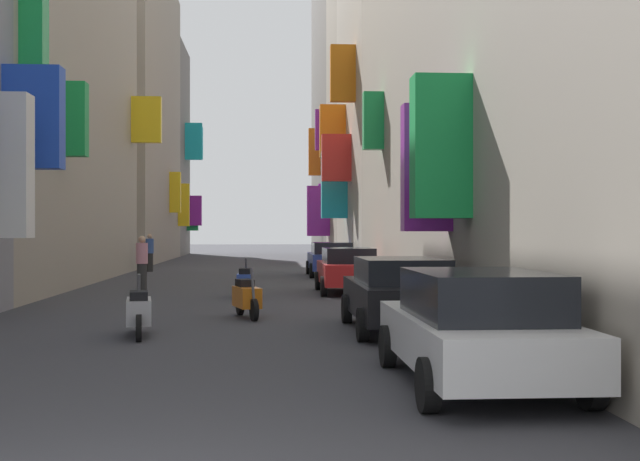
# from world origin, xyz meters

# --- Properties ---
(ground_plane) EXTENTS (140.00, 140.00, 0.00)m
(ground_plane) POSITION_xyz_m (0.00, 30.00, 0.00)
(ground_plane) COLOR #38383D
(building_left_mid_c) EXTENTS (6.79, 16.47, 18.35)m
(building_left_mid_c) POSITION_xyz_m (-8.00, 44.52, 9.17)
(building_left_mid_c) COLOR #9E9384
(building_left_mid_c) RESTS_ON ground
(building_left_far) EXTENTS (7.31, 7.25, 16.11)m
(building_left_far) POSITION_xyz_m (-7.97, 56.38, 8.04)
(building_left_far) COLOR slate
(building_left_far) RESTS_ON ground
(building_right_mid_a) EXTENTS (7.29, 10.87, 15.71)m
(building_right_mid_a) POSITION_xyz_m (7.98, 30.96, 7.84)
(building_right_mid_a) COLOR #B2A899
(building_right_mid_a) RESTS_ON ground
(building_right_mid_b) EXTENTS (7.34, 7.42, 18.24)m
(building_right_mid_b) POSITION_xyz_m (7.98, 40.12, 9.09)
(building_right_mid_b) COLOR #9E9384
(building_right_mid_b) RESTS_ON ground
(building_right_mid_c) EXTENTS (7.05, 16.17, 21.85)m
(building_right_mid_c) POSITION_xyz_m (8.00, 51.91, 10.92)
(building_right_mid_c) COLOR slate
(building_right_mid_c) RESTS_ON ground
(parked_car_blue) EXTENTS (1.97, 4.21, 1.43)m
(parked_car_blue) POSITION_xyz_m (4.02, 28.18, 0.76)
(parked_car_blue) COLOR navy
(parked_car_blue) RESTS_ON ground
(parked_car_white) EXTENTS (1.98, 4.26, 1.45)m
(parked_car_white) POSITION_xyz_m (3.93, 4.73, 0.76)
(parked_car_white) COLOR white
(parked_car_white) RESTS_ON ground
(parked_car_red) EXTENTS (1.85, 3.91, 1.41)m
(parked_car_red) POSITION_xyz_m (3.81, 19.29, 0.75)
(parked_car_red) COLOR #B21E1E
(parked_car_red) RESTS_ON ground
(parked_car_black) EXTENTS (1.94, 4.17, 1.43)m
(parked_car_black) POSITION_xyz_m (3.86, 10.06, 0.76)
(parked_car_black) COLOR black
(parked_car_black) RESTS_ON ground
(scooter_silver) EXTENTS (0.61, 1.90, 1.13)m
(scooter_silver) POSITION_xyz_m (-1.05, 9.72, 0.46)
(scooter_silver) COLOR #ADADB2
(scooter_silver) RESTS_ON ground
(scooter_blue) EXTENTS (0.46, 1.87, 1.13)m
(scooter_blue) POSITION_xyz_m (0.67, 18.03, 0.46)
(scooter_blue) COLOR #2D4CAD
(scooter_blue) RESTS_ON ground
(scooter_orange) EXTENTS (0.70, 1.74, 1.13)m
(scooter_orange) POSITION_xyz_m (0.86, 12.63, 0.46)
(scooter_orange) COLOR orange
(scooter_orange) RESTS_ON ground
(pedestrian_crossing) EXTENTS (0.45, 0.45, 1.78)m
(pedestrian_crossing) POSITION_xyz_m (-4.17, 32.19, 0.89)
(pedestrian_crossing) COLOR #272727
(pedestrian_crossing) RESTS_ON ground
(pedestrian_near_left) EXTENTS (0.51, 0.51, 1.77)m
(pedestrian_near_left) POSITION_xyz_m (-2.76, 20.96, 0.89)
(pedestrian_near_left) COLOR #2F2F2F
(pedestrian_near_left) RESTS_ON ground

